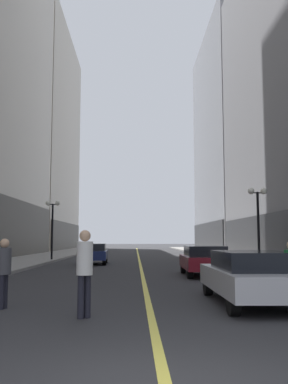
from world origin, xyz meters
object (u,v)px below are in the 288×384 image
at_px(street_lamp_left_far, 53,217).
at_px(street_lamp_right_mid, 258,209).
at_px(car_maroon, 204,259).
at_px(car_silver, 252,275).
at_px(car_navy, 94,253).
at_px(pedestrian_in_white_shirt, 85,266).
at_px(pedestrian_with_orange_bag, 4,268).

relative_size(street_lamp_left_far, street_lamp_right_mid, 1.00).
bearing_deg(car_maroon, street_lamp_left_far, 126.28).
relative_size(car_silver, street_lamp_left_far, 1.07).
relative_size(car_navy, pedestrian_in_white_shirt, 2.34).
bearing_deg(car_silver, car_navy, 107.94).
relative_size(pedestrian_in_white_shirt, street_lamp_right_mid, 0.41).
bearing_deg(car_maroon, pedestrian_with_orange_bag, -124.94).
distance_m(car_silver, car_navy, 18.32).
height_order(pedestrian_in_white_shirt, pedestrian_with_orange_bag, pedestrian_in_white_shirt).
bearing_deg(pedestrian_in_white_shirt, pedestrian_with_orange_bag, 148.83).
xyz_separation_m(pedestrian_with_orange_bag, street_lamp_left_far, (-2.95, 21.30, 2.31)).
distance_m(car_maroon, car_navy, 10.80).
distance_m(pedestrian_with_orange_bag, street_lamp_right_mid, 16.46).
bearing_deg(car_silver, car_maroon, 89.16).
relative_size(car_silver, street_lamp_right_mid, 1.07).
distance_m(pedestrian_in_white_shirt, street_lamp_right_mid, 16.37).
bearing_deg(pedestrian_in_white_shirt, street_lamp_left_far, 102.51).
bearing_deg(street_lamp_right_mid, car_navy, 152.07).
bearing_deg(street_lamp_right_mid, car_maroon, -131.51).
bearing_deg(street_lamp_right_mid, street_lamp_left_far, 146.99).
relative_size(car_maroon, pedestrian_in_white_shirt, 2.37).
relative_size(car_silver, car_navy, 1.12).
height_order(car_silver, street_lamp_right_mid, street_lamp_right_mid).
bearing_deg(car_navy, pedestrian_in_white_shirt, -85.16).
bearing_deg(pedestrian_in_white_shirt, car_maroon, 67.72).
bearing_deg(street_lamp_right_mid, pedestrian_with_orange_bag, -127.16).
bearing_deg(car_silver, pedestrian_in_white_shirt, -155.92).
height_order(car_navy, street_lamp_left_far, street_lamp_left_far).
xyz_separation_m(pedestrian_in_white_shirt, street_lamp_left_far, (-5.00, 22.54, 2.19)).
distance_m(car_maroon, pedestrian_in_white_shirt, 10.91).
distance_m(car_silver, pedestrian_in_white_shirt, 4.41).
height_order(pedestrian_in_white_shirt, street_lamp_left_far, street_lamp_left_far).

